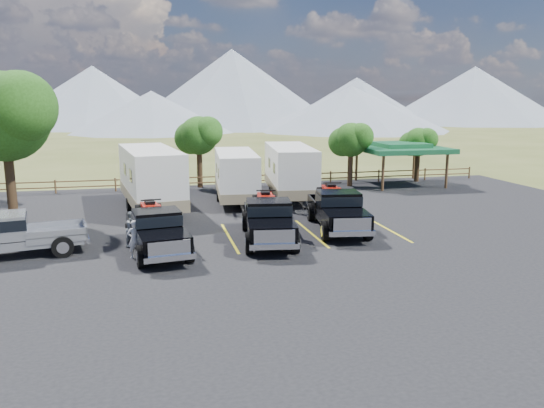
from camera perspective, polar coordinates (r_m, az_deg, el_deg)
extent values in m
plane|color=#464D20|center=(21.71, 2.23, -6.10)|extent=(320.00, 320.00, 0.00)
cube|color=black|center=(24.50, 0.40, -4.02)|extent=(44.00, 34.00, 0.04)
cube|color=gold|center=(24.86, -13.77, -4.07)|extent=(0.12, 5.50, 0.01)
cube|color=gold|center=(25.08, -4.58, -3.63)|extent=(0.12, 5.50, 0.01)
cube|color=gold|center=(25.93, 4.21, -3.13)|extent=(0.12, 5.50, 0.01)
cube|color=gold|center=(27.34, 12.26, -2.61)|extent=(0.12, 5.50, 0.01)
cylinder|color=black|center=(30.15, -26.29, 2.01)|extent=(0.48, 0.48, 4.48)
sphere|color=#204812|center=(29.87, -26.85, 8.39)|extent=(4.48, 4.48, 4.48)
sphere|color=#204812|center=(28.86, -25.44, 9.40)|extent=(3.52, 3.52, 3.52)
cylinder|color=black|center=(40.03, 8.41, 3.85)|extent=(0.39, 0.39, 2.80)
sphere|color=#204812|center=(39.82, 8.49, 6.85)|extent=(2.52, 2.52, 2.52)
sphere|color=#204812|center=(39.59, 9.48, 7.18)|extent=(1.98, 1.98, 1.98)
sphere|color=#204812|center=(40.03, 7.60, 6.64)|extent=(2.16, 2.16, 2.16)
cylinder|color=black|center=(43.45, 15.34, 3.96)|extent=(0.38, 0.38, 2.52)
sphere|color=#204812|center=(43.27, 15.47, 6.44)|extent=(2.24, 2.24, 2.24)
sphere|color=#204812|center=(43.13, 16.30, 6.70)|extent=(1.76, 1.76, 1.76)
sphere|color=#204812|center=(43.38, 14.71, 6.28)|extent=(1.92, 1.92, 1.92)
cylinder|color=black|center=(39.46, -7.78, 3.97)|extent=(0.41, 0.41, 3.08)
sphere|color=#204812|center=(39.24, -7.87, 7.31)|extent=(2.80, 2.80, 2.80)
sphere|color=#204812|center=(38.78, -6.93, 7.74)|extent=(2.20, 2.20, 2.20)
sphere|color=#204812|center=(39.65, -8.73, 7.04)|extent=(2.40, 2.40, 2.40)
cylinder|color=brown|center=(39.52, -22.27, 1.71)|extent=(0.12, 0.12, 1.00)
cylinder|color=brown|center=(39.05, -16.48, 1.99)|extent=(0.12, 0.12, 1.00)
cylinder|color=brown|center=(38.99, -10.60, 2.25)|extent=(0.12, 0.12, 1.00)
cylinder|color=brown|center=(39.34, -4.77, 2.48)|extent=(0.12, 0.12, 1.00)
cylinder|color=brown|center=(40.08, 0.90, 2.68)|extent=(0.12, 0.12, 1.00)
cylinder|color=brown|center=(41.21, 6.32, 2.85)|extent=(0.12, 0.12, 1.00)
cylinder|color=brown|center=(42.68, 11.41, 2.98)|extent=(0.12, 0.12, 1.00)
cylinder|color=brown|center=(44.46, 16.13, 3.09)|extent=(0.12, 0.12, 1.00)
cylinder|color=brown|center=(46.52, 20.45, 3.16)|extent=(0.12, 0.12, 1.00)
cube|color=brown|center=(39.67, -1.91, 2.51)|extent=(36.00, 0.06, 0.08)
cube|color=brown|center=(39.61, -1.91, 3.08)|extent=(36.00, 0.06, 0.08)
cylinder|color=brown|center=(38.35, 11.84, 3.26)|extent=(0.20, 0.20, 2.60)
cylinder|color=brown|center=(42.90, 9.07, 4.18)|extent=(0.20, 0.20, 2.60)
cylinder|color=brown|center=(40.68, 18.27, 3.38)|extent=(0.20, 0.20, 2.60)
cylinder|color=brown|center=(45.00, 15.01, 4.27)|extent=(0.20, 0.20, 2.60)
cube|color=#1A5B34|center=(41.50, 13.64, 5.79)|extent=(6.20, 6.20, 0.35)
cube|color=#1A5B34|center=(41.47, 13.66, 6.20)|extent=(3.50, 3.50, 0.35)
cone|color=gray|center=(132.60, -18.62, 10.90)|extent=(44.00, 44.00, 14.00)
cone|color=gray|center=(129.49, -4.30, 12.33)|extent=(52.00, 52.00, 18.00)
cone|color=gray|center=(144.26, 9.07, 10.92)|extent=(40.00, 40.00, 12.00)
cone|color=gray|center=(155.56, 20.87, 10.91)|extent=(50.00, 50.00, 15.00)
cone|color=gray|center=(107.03, -12.79, 9.65)|extent=(32.00, 32.00, 8.00)
cone|color=gray|center=(111.60, 8.54, 10.11)|extent=(40.00, 40.00, 9.00)
cube|color=black|center=(23.12, -12.25, -3.55)|extent=(2.62, 5.89, 0.36)
cube|color=black|center=(21.20, -11.49, -3.83)|extent=(2.15, 2.05, 0.50)
cube|color=black|center=(22.84, -12.28, -1.88)|extent=(2.08, 1.81, 1.00)
cube|color=black|center=(22.81, -12.30, -1.51)|extent=(2.12, 1.87, 0.45)
cube|color=black|center=(24.79, -12.93, -1.93)|extent=(2.24, 2.64, 0.55)
cube|color=silver|center=(20.25, -10.99, -4.68)|extent=(1.59, 0.31, 0.55)
cube|color=silver|center=(20.30, -10.92, -5.75)|extent=(1.96, 0.46, 0.22)
cube|color=silver|center=(26.02, -13.28, -2.08)|extent=(1.96, 0.44, 0.22)
cylinder|color=black|center=(21.17, -13.91, -5.51)|extent=(0.42, 0.93, 0.90)
cylinder|color=black|center=(21.46, -8.93, -5.08)|extent=(0.42, 0.93, 0.90)
cylinder|color=black|center=(24.96, -15.07, -3.01)|extent=(0.42, 0.93, 0.90)
cylinder|color=black|center=(25.20, -10.83, -2.69)|extent=(0.42, 0.93, 0.90)
cube|color=#961108|center=(24.64, -13.00, -0.41)|extent=(0.88, 1.38, 0.35)
cube|color=black|center=(24.60, -13.02, 0.16)|extent=(0.50, 0.80, 0.18)
cube|color=#961108|center=(24.09, -12.82, -0.42)|extent=(0.84, 0.46, 0.22)
cylinder|color=black|center=(24.12, -12.89, 0.44)|extent=(0.90, 0.19, 0.06)
cylinder|color=black|center=(24.10, -13.84, -1.19)|extent=(0.34, 0.59, 0.56)
cylinder|color=black|center=(24.22, -11.74, -1.04)|extent=(0.34, 0.59, 0.56)
cylinder|color=black|center=(25.16, -14.17, -0.69)|extent=(0.34, 0.59, 0.56)
cylinder|color=black|center=(25.28, -12.15, -0.54)|extent=(0.34, 0.59, 0.56)
cube|color=black|center=(24.36, -0.40, -2.46)|extent=(2.71, 6.14, 0.37)
cube|color=black|center=(22.34, 0.01, -2.71)|extent=(2.23, 2.13, 0.52)
cube|color=black|center=(24.07, -0.37, -0.80)|extent=(2.16, 1.87, 1.04)
cube|color=black|center=(24.04, -0.38, -0.44)|extent=(2.21, 1.94, 0.47)
cube|color=black|center=(26.12, -0.73, -0.88)|extent=(2.32, 2.75, 0.57)
cube|color=silver|center=(21.33, 0.26, -3.54)|extent=(1.66, 0.31, 0.57)
cube|color=silver|center=(21.37, 0.28, -4.60)|extent=(2.05, 0.46, 0.23)
cube|color=silver|center=(27.41, -0.92, -1.05)|extent=(2.04, 0.44, 0.23)
cylinder|color=black|center=(22.36, -2.48, -4.23)|extent=(0.44, 0.97, 0.94)
cylinder|color=black|center=(22.53, 2.51, -4.11)|extent=(0.44, 0.97, 0.94)
cylinder|color=black|center=(26.35, -2.88, -1.84)|extent=(0.44, 0.97, 0.94)
cylinder|color=black|center=(26.49, 1.36, -1.76)|extent=(0.44, 0.97, 0.94)
cube|color=#961108|center=(25.98, -0.73, 0.63)|extent=(0.91, 1.44, 0.36)
cube|color=black|center=(25.93, -0.73, 1.19)|extent=(0.52, 0.83, 0.19)
cube|color=#961108|center=(25.40, -0.63, 0.62)|extent=(0.87, 0.47, 0.23)
cylinder|color=black|center=(25.44, -0.65, 1.47)|extent=(0.94, 0.19, 0.06)
cylinder|color=black|center=(25.43, -1.68, -0.08)|extent=(0.35, 0.61, 0.58)
cylinder|color=black|center=(25.50, 0.42, -0.05)|extent=(0.35, 0.61, 0.58)
cylinder|color=black|center=(26.55, -1.83, 0.40)|extent=(0.35, 0.61, 0.58)
cylinder|color=black|center=(26.62, 0.18, 0.43)|extent=(0.35, 0.61, 0.58)
cube|color=black|center=(26.60, 7.05, -1.35)|extent=(2.75, 6.24, 0.38)
cube|color=black|center=(24.58, 8.05, -1.49)|extent=(2.27, 2.16, 0.53)
cube|color=black|center=(26.33, 7.15, 0.21)|extent=(2.20, 1.91, 1.06)
cube|color=black|center=(26.30, 7.16, 0.55)|extent=(2.25, 1.98, 0.48)
cube|color=black|center=(28.37, 6.27, 0.06)|extent=(2.36, 2.79, 0.58)
cube|color=silver|center=(23.57, 8.63, -2.19)|extent=(1.69, 0.32, 0.58)
cube|color=silver|center=(23.61, 8.64, -3.17)|extent=(2.08, 0.47, 0.23)
cube|color=silver|center=(29.66, 5.78, -0.14)|extent=(2.08, 0.45, 0.23)
cylinder|color=black|center=(24.45, 5.77, -2.90)|extent=(0.44, 0.99, 0.95)
cylinder|color=black|center=(24.90, 10.28, -2.77)|extent=(0.44, 0.99, 0.95)
cylinder|color=black|center=(28.47, 4.21, -0.85)|extent=(0.44, 0.99, 0.95)
cylinder|color=black|center=(28.85, 8.12, -0.78)|extent=(0.44, 0.99, 0.95)
cube|color=#961108|center=(28.24, 6.30, 1.48)|extent=(0.92, 1.46, 0.37)
cube|color=black|center=(28.20, 6.31, 2.01)|extent=(0.53, 0.84, 0.19)
cube|color=#961108|center=(27.66, 6.54, 1.49)|extent=(0.89, 0.48, 0.23)
cylinder|color=black|center=(27.70, 6.51, 2.28)|extent=(0.95, 0.19, 0.06)
cylinder|color=black|center=(27.62, 5.56, 0.83)|extent=(0.35, 0.62, 0.59)
cylinder|color=black|center=(27.81, 7.49, 0.86)|extent=(0.35, 0.62, 0.59)
cylinder|color=black|center=(28.75, 5.14, 1.25)|extent=(0.35, 0.62, 0.59)
cylinder|color=black|center=(28.93, 7.00, 1.27)|extent=(0.35, 0.62, 0.59)
cube|color=silver|center=(31.46, -12.92, 3.09)|extent=(3.87, 8.67, 3.01)
cube|color=#7E7157|center=(31.64, -12.83, 0.99)|extent=(3.90, 8.72, 0.67)
cube|color=black|center=(29.19, -14.97, 2.97)|extent=(0.17, 1.00, 0.67)
cube|color=black|center=(29.60, -9.75, 3.30)|extent=(0.17, 1.00, 0.67)
cylinder|color=black|center=(31.92, -15.11, -0.05)|extent=(0.39, 0.81, 0.78)
cylinder|color=black|center=(32.27, -10.67, 0.26)|extent=(0.39, 0.81, 0.78)
cube|color=black|center=(26.69, -11.13, -1.68)|extent=(0.43, 2.01, 0.11)
cube|color=silver|center=(33.49, -3.90, 3.36)|extent=(2.93, 7.48, 2.63)
cube|color=#7E7157|center=(33.64, -3.88, 1.64)|extent=(2.95, 7.52, 0.58)
cube|color=black|center=(31.58, -5.80, 3.34)|extent=(0.09, 0.88, 0.58)
cube|color=black|center=(31.76, -1.53, 3.44)|extent=(0.09, 0.88, 0.58)
cylinder|color=black|center=(33.96, -5.76, 0.86)|extent=(0.30, 0.70, 0.68)
cylinder|color=black|center=(34.11, -2.06, 0.96)|extent=(0.30, 0.70, 0.68)
cube|color=black|center=(29.27, -3.20, -0.49)|extent=(0.26, 1.76, 0.10)
cube|color=silver|center=(34.53, 1.95, 3.87)|extent=(3.41, 8.14, 2.84)
cube|color=#7E7157|center=(34.69, 1.94, 2.06)|extent=(3.44, 8.18, 0.63)
cube|color=black|center=(32.39, 0.21, 3.90)|extent=(0.13, 0.94, 0.63)
cube|color=black|center=(32.77, 4.66, 3.95)|extent=(0.13, 0.94, 0.63)
cylinder|color=black|center=(34.94, -0.07, 1.26)|extent=(0.35, 0.76, 0.74)
cylinder|color=black|center=(35.27, 3.77, 1.33)|extent=(0.35, 0.76, 0.74)
cube|color=black|center=(29.99, 3.27, -0.12)|extent=(0.34, 1.90, 0.11)
cube|color=gray|center=(24.41, -26.29, -3.71)|extent=(5.86, 2.82, 0.36)
cube|color=gray|center=(24.25, -26.72, -2.11)|extent=(1.85, 2.11, 0.99)
cube|color=black|center=(24.22, -26.75, -1.77)|extent=(1.92, 2.16, 0.44)
cube|color=gray|center=(24.30, -22.17, -2.77)|extent=(2.68, 2.30, 0.54)
cube|color=silver|center=(24.42, -19.34, -3.31)|extent=(0.51, 1.93, 0.22)
cylinder|color=black|center=(25.31, -21.75, -3.25)|extent=(0.93, 0.45, 0.89)
cylinder|color=black|center=(23.51, -21.59, -4.31)|extent=(0.93, 0.45, 0.89)
imported|color=white|center=(22.46, -14.60, -3.67)|extent=(0.66, 0.54, 1.58)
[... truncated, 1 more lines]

